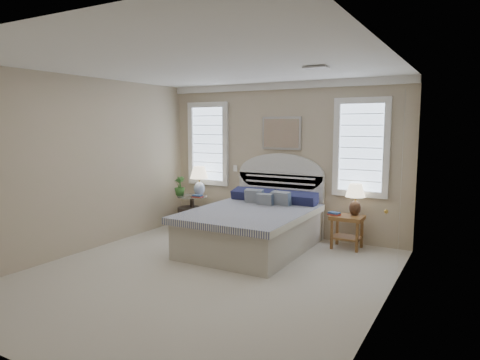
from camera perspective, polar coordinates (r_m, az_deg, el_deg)
name	(u,v)px	position (r m, az deg, el deg)	size (l,w,h in m)	color
floor	(204,275)	(5.78, -4.87, -12.51)	(4.50, 5.00, 0.01)	beige
ceiling	(201,65)	(5.49, -5.18, 15.05)	(4.50, 5.00, 0.01)	white
wall_back	(282,160)	(7.66, 5.60, 2.72)	(4.50, 0.02, 2.70)	tan
wall_left	(81,165)	(6.99, -20.44, 1.86)	(0.02, 5.00, 2.70)	tan
wall_right	(385,185)	(4.61, 18.79, -0.65)	(0.02, 5.00, 2.70)	tan
crown_molding	(282,86)	(7.63, 5.59, 12.40)	(4.50, 0.08, 0.12)	white
hvac_vent	(316,68)	(5.66, 10.09, 14.54)	(0.30, 0.20, 0.02)	#B2B2B2
switch_plate	(235,168)	(8.09, -0.63, 1.57)	(0.08, 0.01, 0.12)	white
window_left	(208,144)	(8.37, -4.23, 4.83)	(0.90, 0.06, 1.60)	silver
window_right	(361,148)	(7.18, 15.86, 4.17)	(0.90, 0.06, 1.60)	silver
painting	(281,133)	(7.60, 5.52, 6.23)	(0.74, 0.04, 0.58)	silver
closet_door	(401,185)	(5.80, 20.73, -0.67)	(0.02, 1.80, 2.40)	silver
bed	(255,224)	(6.88, 1.97, -5.92)	(1.72, 2.28, 1.47)	#B6B0A0
side_table_left	(192,208)	(8.22, -6.39, -3.77)	(0.56, 0.56, 0.63)	black
nightstand_right	(347,225)	(7.05, 14.09, -5.80)	(0.50, 0.40, 0.53)	brown
floor_pot	(190,218)	(8.21, -6.71, -5.06)	(0.46, 0.46, 0.42)	black
lamp_left	(199,177)	(8.17, -5.46, 0.34)	(0.43, 0.43, 0.56)	white
lamp_right	(355,196)	(7.06, 15.13, -2.05)	(0.33, 0.33, 0.51)	black
potted_plant	(180,186)	(8.21, -8.04, -0.80)	(0.20, 0.20, 0.36)	#357830
books_left	(198,196)	(7.96, -5.68, -2.16)	(0.20, 0.16, 0.05)	#A33428
books_right	(334,214)	(7.02, 12.45, -4.41)	(0.21, 0.18, 0.05)	#A33428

